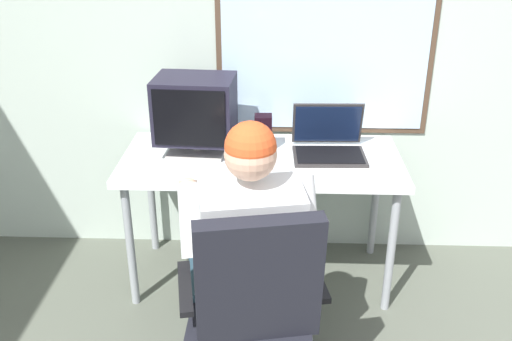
{
  "coord_description": "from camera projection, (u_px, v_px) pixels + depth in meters",
  "views": [
    {
      "loc": [
        -0.09,
        -0.3,
        1.88
      ],
      "look_at": [
        -0.18,
        1.94,
        0.83
      ],
      "focal_mm": 40.36,
      "sensor_mm": 36.0,
      "label": 1
    }
  ],
  "objects": [
    {
      "name": "desk",
      "position": [
        261.0,
        168.0,
        2.92
      ],
      "size": [
        1.4,
        0.64,
        0.72
      ],
      "color": "#93999E",
      "rests_on": "ground"
    },
    {
      "name": "desk_speaker",
      "position": [
        263.0,
        132.0,
        2.95
      ],
      "size": [
        0.09,
        0.09,
        0.18
      ],
      "color": "black",
      "rests_on": "desk"
    },
    {
      "name": "laptop",
      "position": [
        328.0,
        141.0,
        2.92
      ],
      "size": [
        0.37,
        0.32,
        0.24
      ],
      "color": "#2B2828",
      "rests_on": "desk"
    },
    {
      "name": "wine_glass",
      "position": [
        256.0,
        150.0,
        2.74
      ],
      "size": [
        0.08,
        0.08,
        0.13
      ],
      "color": "silver",
      "rests_on": "desk"
    },
    {
      "name": "person_seated",
      "position": [
        246.0,
        243.0,
        2.35
      ],
      "size": [
        0.6,
        0.85,
        1.19
      ],
      "color": "#253F50",
      "rests_on": "ground"
    },
    {
      "name": "office_chair",
      "position": [
        254.0,
        301.0,
        2.15
      ],
      "size": [
        0.61,
        0.59,
        0.95
      ],
      "color": "black",
      "rests_on": "ground"
    },
    {
      "name": "wall_rear",
      "position": [
        297.0,
        25.0,
        2.98
      ],
      "size": [
        4.78,
        0.08,
        2.61
      ],
      "color": "#B3C3B6",
      "rests_on": "ground"
    },
    {
      "name": "crt_monitor",
      "position": [
        195.0,
        110.0,
        2.84
      ],
      "size": [
        0.4,
        0.32,
        0.4
      ],
      "color": "beige",
      "rests_on": "desk"
    }
  ]
}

